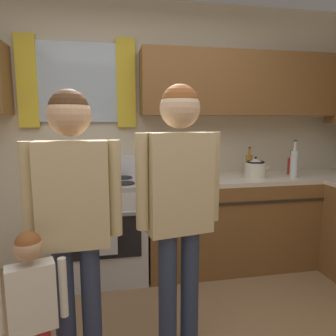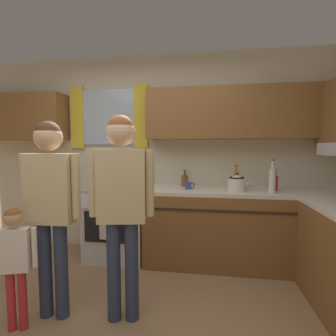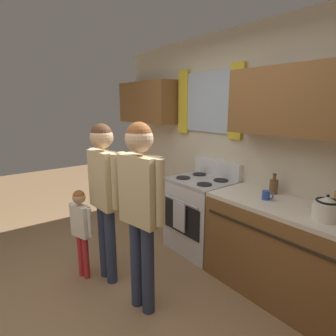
# 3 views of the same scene
# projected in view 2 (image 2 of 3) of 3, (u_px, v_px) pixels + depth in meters

# --- Properties ---
(back_wall_unit) EXTENTS (4.60, 0.42, 2.60)m
(back_wall_unit) POSITION_uv_depth(u_px,v_px,m) (154.00, 141.00, 3.37)
(back_wall_unit) COLOR beige
(back_wall_unit) RESTS_ON ground
(kitchen_counter_run) EXTENTS (2.26, 1.79, 0.90)m
(kitchen_counter_run) POSITION_uv_depth(u_px,v_px,m) (273.00, 238.00, 2.67)
(kitchen_counter_run) COLOR brown
(kitchen_counter_run) RESTS_ON ground
(stove_oven) EXTENTS (0.72, 0.67, 1.10)m
(stove_oven) POSITION_uv_depth(u_px,v_px,m) (119.00, 221.00, 3.24)
(stove_oven) COLOR silver
(stove_oven) RESTS_ON ground
(bottle_sauce_red) EXTENTS (0.06, 0.06, 0.25)m
(bottle_sauce_red) POSITION_uv_depth(u_px,v_px,m) (275.00, 182.00, 2.94)
(bottle_sauce_red) COLOR red
(bottle_sauce_red) RESTS_ON kitchen_counter_run
(bottle_tall_clear) EXTENTS (0.07, 0.07, 0.37)m
(bottle_tall_clear) POSITION_uv_depth(u_px,v_px,m) (272.00, 180.00, 2.78)
(bottle_tall_clear) COLOR silver
(bottle_tall_clear) RESTS_ON kitchen_counter_run
(bottle_squat_brown) EXTENTS (0.08, 0.08, 0.21)m
(bottle_squat_brown) POSITION_uv_depth(u_px,v_px,m) (185.00, 180.00, 3.26)
(bottle_squat_brown) COLOR brown
(bottle_squat_brown) RESTS_ON kitchen_counter_run
(bottle_oil_amber) EXTENTS (0.06, 0.06, 0.29)m
(bottle_oil_amber) POSITION_uv_depth(u_px,v_px,m) (236.00, 180.00, 3.06)
(bottle_oil_amber) COLOR #B27223
(bottle_oil_amber) RESTS_ON kitchen_counter_run
(mug_cobalt_blue) EXTENTS (0.11, 0.07, 0.08)m
(mug_cobalt_blue) POSITION_uv_depth(u_px,v_px,m) (188.00, 186.00, 3.03)
(mug_cobalt_blue) COLOR #2D479E
(mug_cobalt_blue) RESTS_ON kitchen_counter_run
(stovetop_kettle) EXTENTS (0.27, 0.20, 0.21)m
(stovetop_kettle) POSITION_uv_depth(u_px,v_px,m) (237.00, 183.00, 2.90)
(stovetop_kettle) COLOR silver
(stovetop_kettle) RESTS_ON kitchen_counter_run
(adult_holding_child) EXTENTS (0.50, 0.22, 1.60)m
(adult_holding_child) POSITION_uv_depth(u_px,v_px,m) (50.00, 196.00, 2.04)
(adult_holding_child) COLOR #2D3856
(adult_holding_child) RESTS_ON ground
(adult_in_plaid) EXTENTS (0.50, 0.22, 1.65)m
(adult_in_plaid) POSITION_uv_depth(u_px,v_px,m) (122.00, 193.00, 2.00)
(adult_in_plaid) COLOR #2D3856
(adult_in_plaid) RESTS_ON ground
(small_child) EXTENTS (0.31, 0.15, 0.95)m
(small_child) POSITION_uv_depth(u_px,v_px,m) (15.00, 254.00, 1.92)
(small_child) COLOR red
(small_child) RESTS_ON ground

